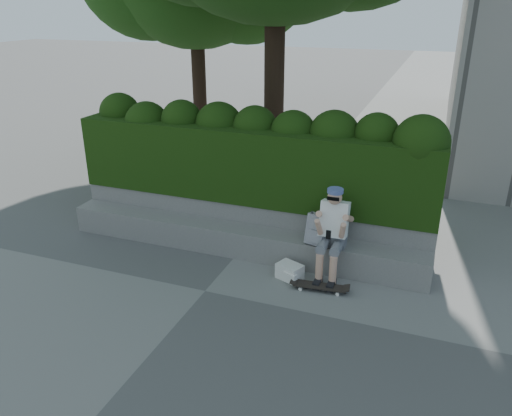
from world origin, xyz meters
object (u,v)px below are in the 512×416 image
at_px(person, 333,230).
at_px(backpack_plaid, 318,229).
at_px(skateboard, 320,286).
at_px(backpack_ground, 290,271).

relative_size(person, backpack_plaid, 2.99).
distance_m(person, skateboard, 0.84).
bearing_deg(backpack_ground, backpack_plaid, 74.60).
bearing_deg(skateboard, backpack_plaid, 104.20).
bearing_deg(skateboard, person, 79.28).
relative_size(person, backpack_ground, 3.82).
bearing_deg(backpack_ground, person, 51.67).
xyz_separation_m(skateboard, backpack_ground, (-0.50, 0.17, 0.05)).
xyz_separation_m(person, skateboard, (-0.04, -0.48, -0.69)).
bearing_deg(backpack_plaid, person, -5.94).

